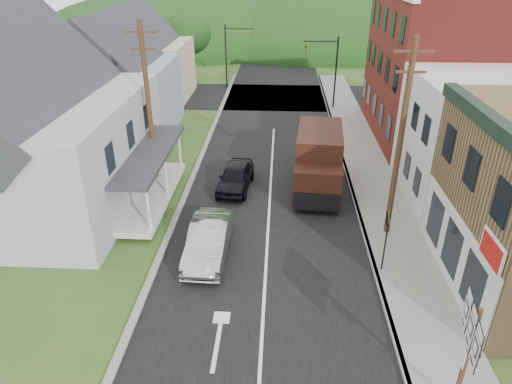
# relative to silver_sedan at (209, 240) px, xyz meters

# --- Properties ---
(ground) EXTENTS (120.00, 120.00, 0.00)m
(ground) POSITION_rel_silver_sedan_xyz_m (2.50, -1.31, -0.77)
(ground) COLOR #2D4719
(ground) RESTS_ON ground
(road) EXTENTS (9.00, 90.00, 0.02)m
(road) POSITION_rel_silver_sedan_xyz_m (2.50, 8.69, -0.77)
(road) COLOR black
(road) RESTS_ON ground
(cross_road) EXTENTS (60.00, 9.00, 0.02)m
(cross_road) POSITION_rel_silver_sedan_xyz_m (2.50, 25.69, -0.77)
(cross_road) COLOR black
(cross_road) RESTS_ON ground
(sidewalk_right) EXTENTS (2.80, 55.00, 0.15)m
(sidewalk_right) POSITION_rel_silver_sedan_xyz_m (8.40, 6.69, -0.69)
(sidewalk_right) COLOR slate
(sidewalk_right) RESTS_ON ground
(curb_right) EXTENTS (0.20, 55.00, 0.15)m
(curb_right) POSITION_rel_silver_sedan_xyz_m (7.05, 6.69, -0.69)
(curb_right) COLOR slate
(curb_right) RESTS_ON ground
(curb_left) EXTENTS (0.30, 55.00, 0.12)m
(curb_left) POSITION_rel_silver_sedan_xyz_m (-2.15, 6.69, -0.71)
(curb_left) COLOR slate
(curb_left) RESTS_ON ground
(storefront_white) EXTENTS (8.00, 7.00, 6.50)m
(storefront_white) POSITION_rel_silver_sedan_xyz_m (13.80, 6.19, 2.48)
(storefront_white) COLOR silver
(storefront_white) RESTS_ON ground
(storefront_red) EXTENTS (8.00, 12.00, 10.00)m
(storefront_red) POSITION_rel_silver_sedan_xyz_m (13.80, 15.69, 4.23)
(storefront_red) COLOR maroon
(storefront_red) RESTS_ON ground
(house_gray) EXTENTS (10.20, 12.24, 8.35)m
(house_gray) POSITION_rel_silver_sedan_xyz_m (-9.50, 4.69, 3.47)
(house_gray) COLOR #A5A7AB
(house_gray) RESTS_ON ground
(house_blue) EXTENTS (7.14, 8.16, 7.28)m
(house_blue) POSITION_rel_silver_sedan_xyz_m (-8.50, 15.69, 2.92)
(house_blue) COLOR #8091AF
(house_blue) RESTS_ON ground
(house_cream) EXTENTS (7.14, 8.16, 7.28)m
(house_cream) POSITION_rel_silver_sedan_xyz_m (-9.00, 24.69, 2.92)
(house_cream) COLOR #B5AA8C
(house_cream) RESTS_ON ground
(utility_pole_right) EXTENTS (1.60, 0.26, 9.00)m
(utility_pole_right) POSITION_rel_silver_sedan_xyz_m (8.10, 2.19, 3.89)
(utility_pole_right) COLOR #472D19
(utility_pole_right) RESTS_ON ground
(utility_pole_left) EXTENTS (1.60, 0.26, 9.00)m
(utility_pole_left) POSITION_rel_silver_sedan_xyz_m (-4.00, 6.69, 3.89)
(utility_pole_left) COLOR #472D19
(utility_pole_left) RESTS_ON ground
(traffic_signal_right) EXTENTS (2.87, 0.20, 6.00)m
(traffic_signal_right) POSITION_rel_silver_sedan_xyz_m (6.80, 22.19, 2.99)
(traffic_signal_right) COLOR black
(traffic_signal_right) RESTS_ON ground
(traffic_signal_left) EXTENTS (2.87, 0.20, 6.00)m
(traffic_signal_left) POSITION_rel_silver_sedan_xyz_m (-1.80, 29.19, 2.99)
(traffic_signal_left) COLOR black
(traffic_signal_left) RESTS_ON ground
(tree_left_c) EXTENTS (5.80, 5.80, 8.41)m
(tree_left_c) POSITION_rel_silver_sedan_xyz_m (-16.50, 18.69, 5.17)
(tree_left_c) COLOR #382616
(tree_left_c) RESTS_ON ground
(tree_left_d) EXTENTS (4.80, 4.80, 6.94)m
(tree_left_d) POSITION_rel_silver_sedan_xyz_m (-6.50, 30.69, 4.12)
(tree_left_d) COLOR #382616
(tree_left_d) RESTS_ON ground
(forested_ridge) EXTENTS (90.00, 30.00, 16.00)m
(forested_ridge) POSITION_rel_silver_sedan_xyz_m (2.50, 53.69, -0.77)
(forested_ridge) COLOR black
(forested_ridge) RESTS_ON ground
(silver_sedan) EXTENTS (1.74, 4.70, 1.54)m
(silver_sedan) POSITION_rel_silver_sedan_xyz_m (0.00, 0.00, 0.00)
(silver_sedan) COLOR #9F9EA3
(silver_sedan) RESTS_ON ground
(dark_sedan) EXTENTS (2.08, 4.32, 1.42)m
(dark_sedan) POSITION_rel_silver_sedan_xyz_m (0.53, 6.52, -0.06)
(dark_sedan) COLOR black
(dark_sedan) RESTS_ON ground
(delivery_van) EXTENTS (2.90, 6.15, 3.34)m
(delivery_van) POSITION_rel_silver_sedan_xyz_m (5.11, 6.72, 0.92)
(delivery_van) COLOR black
(delivery_van) RESTS_ON ground
(route_sign_cluster) EXTENTS (0.45, 2.01, 3.56)m
(route_sign_cluster) POSITION_rel_silver_sedan_xyz_m (8.12, -7.18, 1.69)
(route_sign_cluster) COLOR #472D19
(route_sign_cluster) RESTS_ON sidewalk_right
(warning_sign) EXTENTS (0.14, 0.78, 2.81)m
(warning_sign) POSITION_rel_silver_sedan_xyz_m (7.27, -0.82, 1.17)
(warning_sign) COLOR black
(warning_sign) RESTS_ON sidewalk_right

